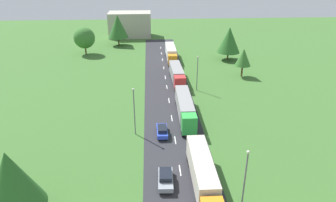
{
  "coord_description": "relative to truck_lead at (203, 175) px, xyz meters",
  "views": [
    {
      "loc": [
        -3.78,
        -18.44,
        26.03
      ],
      "look_at": [
        -0.42,
        35.84,
        1.52
      ],
      "focal_mm": 32.95,
      "sensor_mm": 36.0,
      "label": 1
    }
  ],
  "objects": [
    {
      "name": "road",
      "position": [
        -2.43,
        12.54,
        -2.16
      ],
      "size": [
        10.0,
        140.0,
        0.06
      ],
      "primitive_type": "cube",
      "color": "#2B2B30",
      "rests_on": "ground"
    },
    {
      "name": "truck_lead",
      "position": [
        0.0,
        0.0,
        0.0
      ],
      "size": [
        2.5,
        14.35,
        3.74
      ],
      "color": "orange",
      "rests_on": "road"
    },
    {
      "name": "truck_second",
      "position": [
        -0.02,
        19.64,
        -0.05
      ],
      "size": [
        2.58,
        14.55,
        3.55
      ],
      "color": "green",
      "rests_on": "road"
    },
    {
      "name": "distant_building",
      "position": [
        -13.27,
        88.59,
        2.35
      ],
      "size": [
        15.68,
        9.48,
        9.07
      ],
      "primitive_type": "cube",
      "color": "#B2A899",
      "rests_on": "ground"
    },
    {
      "name": "car_third",
      "position": [
        -4.46,
        13.63,
        -1.33
      ],
      "size": [
        1.78,
        4.35,
        1.54
      ],
      "color": "blue",
      "rests_on": "road"
    },
    {
      "name": "lane_marking_centre",
      "position": [
        -2.43,
        8.92,
        -2.12
      ],
      "size": [
        0.16,
        123.35,
        0.01
      ],
      "color": "white",
      "rests_on": "road"
    },
    {
      "name": "truck_fourth",
      "position": [
        0.02,
        56.34,
        0.01
      ],
      "size": [
        2.52,
        13.75,
        3.77
      ],
      "color": "orange",
      "rests_on": "road"
    },
    {
      "name": "car_second",
      "position": [
        -4.56,
        1.35,
        -1.32
      ],
      "size": [
        2.05,
        4.49,
        1.57
      ],
      "color": "#8C939E",
      "rests_on": "road"
    },
    {
      "name": "lamppost_second",
      "position": [
        -8.87,
        14.2,
        2.4
      ],
      "size": [
        0.36,
        0.36,
        8.23
      ],
      "color": "slate",
      "rests_on": "ground"
    },
    {
      "name": "tree_oak",
      "position": [
        -16.58,
        74.75,
        4.24
      ],
      "size": [
        6.77,
        6.77,
        10.16
      ],
      "color": "#513823",
      "rests_on": "ground"
    },
    {
      "name": "truck_third",
      "position": [
        0.13,
        38.06,
        -0.12
      ],
      "size": [
        2.83,
        13.2,
        3.44
      ],
      "color": "red",
      "rests_on": "road"
    },
    {
      "name": "tree_elm",
      "position": [
        -25.9,
        64.46,
        2.84
      ],
      "size": [
        6.4,
        6.4,
        8.24
      ],
      "color": "#513823",
      "rests_on": "ground"
    },
    {
      "name": "lamppost_third",
      "position": [
        4.09,
        32.69,
        2.24
      ],
      "size": [
        0.36,
        0.36,
        7.91
      ],
      "color": "slate",
      "rests_on": "ground"
    },
    {
      "name": "lamppost_lead",
      "position": [
        3.78,
        -4.02,
        2.41
      ],
      "size": [
        0.36,
        0.36,
        8.24
      ],
      "color": "slate",
      "rests_on": "ground"
    },
    {
      "name": "tree_ash",
      "position": [
        -20.73,
        -3.97,
        3.43
      ],
      "size": [
        6.15,
        6.15,
        9.01
      ],
      "color": "#513823",
      "rests_on": "ground"
    },
    {
      "name": "tree_pine",
      "position": [
        16.58,
        55.55,
        3.66
      ],
      "size": [
        6.54,
        6.54,
        9.45
      ],
      "color": "#513823",
      "rests_on": "ground"
    },
    {
      "name": "tree_birch",
      "position": [
        16.61,
        41.05,
        2.73
      ],
      "size": [
        3.83,
        3.83,
        7.06
      ],
      "color": "#513823",
      "rests_on": "ground"
    }
  ]
}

